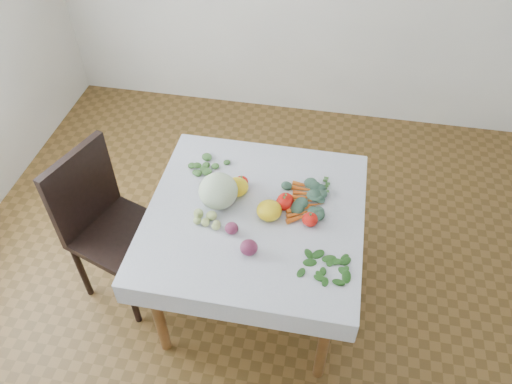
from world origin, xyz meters
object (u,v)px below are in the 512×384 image
cabbage (218,191)px  table (255,226)px  chair (104,218)px  heirloom_back (237,187)px  carrot_bunch (307,201)px

cabbage → table: bearing=-10.3°
chair → heirloom_back: bearing=12.4°
table → heirloom_back: size_ratio=7.97×
table → cabbage: 0.28m
table → carrot_bunch: 0.31m
table → chair: bearing=-177.8°
chair → carrot_bunch: (1.12, 0.16, 0.20)m
cabbage → carrot_bunch: size_ratio=0.65×
chair → carrot_bunch: size_ratio=3.18×
cabbage → heirloom_back: size_ratio=1.64×
chair → heirloom_back: size_ratio=7.97×
heirloom_back → table: bearing=-46.8°
table → heirloom_back: heirloom_back is taller
table → heirloom_back: bearing=133.2°
cabbage → carrot_bunch: cabbage is taller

